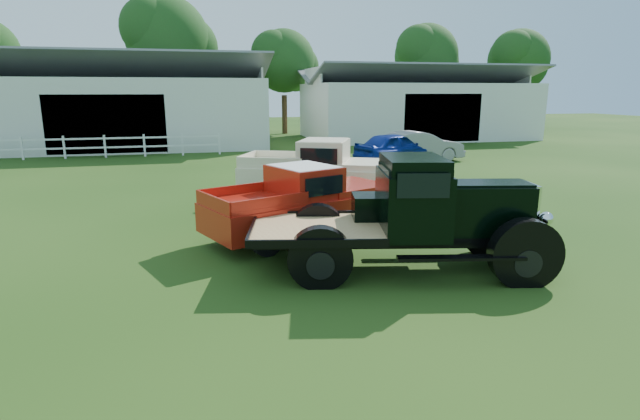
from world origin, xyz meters
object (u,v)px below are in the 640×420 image
object	(u,v)px
white_pickup	(321,171)
misc_car_grey	(418,146)
misc_car_blue	(397,148)
red_pickup	(301,201)
vintage_flatbed	(406,214)

from	to	relation	value
white_pickup	misc_car_grey	distance (m)	10.55
misc_car_blue	red_pickup	bearing A→B (deg)	128.58
white_pickup	misc_car_blue	distance (m)	9.45
white_pickup	red_pickup	bearing A→B (deg)	-85.80
red_pickup	misc_car_grey	world-z (taller)	red_pickup
red_pickup	vintage_flatbed	bearing A→B (deg)	-83.53
vintage_flatbed	white_pickup	distance (m)	6.64
misc_car_grey	red_pickup	bearing A→B (deg)	139.42
vintage_flatbed	red_pickup	size ratio (longest dim) A/B	1.18
misc_car_blue	misc_car_grey	size ratio (longest dim) A/B	0.97
white_pickup	misc_car_grey	size ratio (longest dim) A/B	1.15
red_pickup	misc_car_blue	distance (m)	13.49
red_pickup	misc_car_grey	xyz separation A→B (m)	(8.48, 11.78, -0.13)
misc_car_blue	vintage_flatbed	bearing A→B (deg)	138.96
red_pickup	misc_car_blue	xyz separation A→B (m)	(7.19, 11.42, -0.12)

